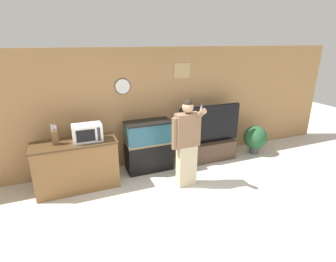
{
  "coord_description": "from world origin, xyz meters",
  "views": [
    {
      "loc": [
        -1.82,
        -2.94,
        2.72
      ],
      "look_at": [
        0.01,
        1.52,
        1.05
      ],
      "focal_mm": 28.0,
      "sensor_mm": 36.0,
      "label": 1
    }
  ],
  "objects": [
    {
      "name": "ground_plane",
      "position": [
        0.0,
        0.0,
        0.0
      ],
      "size": [
        18.0,
        18.0,
        0.0
      ],
      "primitive_type": "plane",
      "color": "beige"
    },
    {
      "name": "wall_back_paneled",
      "position": [
        -0.0,
        2.48,
        1.3
      ],
      "size": [
        10.0,
        0.08,
        2.6
      ],
      "color": "#A87A4C",
      "rests_on": "ground_plane"
    },
    {
      "name": "counter_island",
      "position": [
        -1.73,
        1.87,
        0.48
      ],
      "size": [
        1.53,
        0.63,
        0.95
      ],
      "color": "brown",
      "rests_on": "ground_plane"
    },
    {
      "name": "microwave",
      "position": [
        -1.48,
        1.85,
        1.11
      ],
      "size": [
        0.53,
        0.34,
        0.32
      ],
      "color": "white",
      "rests_on": "counter_island"
    },
    {
      "name": "knife_block",
      "position": [
        -2.03,
        1.89,
        1.09
      ],
      "size": [
        0.11,
        0.11,
        0.37
      ],
      "color": "brown",
      "rests_on": "counter_island"
    },
    {
      "name": "aquarium_on_stand",
      "position": [
        -0.21,
        2.09,
        0.55
      ],
      "size": [
        0.99,
        0.48,
        1.11
      ],
      "color": "black",
      "rests_on": "ground_plane"
    },
    {
      "name": "tv_on_stand",
      "position": [
        1.25,
        2.0,
        0.39
      ],
      "size": [
        1.55,
        0.4,
        1.34
      ],
      "color": "#4C3828",
      "rests_on": "ground_plane"
    },
    {
      "name": "person_standing",
      "position": [
        0.24,
        1.17,
        0.9
      ],
      "size": [
        0.54,
        0.41,
        1.73
      ],
      "color": "#BCAD89",
      "rests_on": "ground_plane"
    },
    {
      "name": "potted_plant",
      "position": [
        2.54,
        1.92,
        0.41
      ],
      "size": [
        0.58,
        0.58,
        0.72
      ],
      "color": "#4C4C51",
      "rests_on": "ground_plane"
    }
  ]
}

